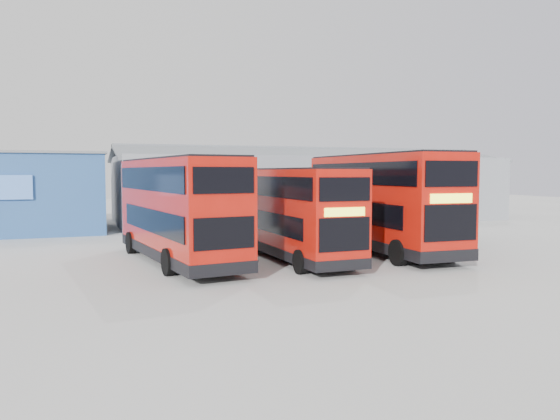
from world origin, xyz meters
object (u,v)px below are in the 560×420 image
Objects in this scene: double_decker_centre at (293,214)px; double_decker_right at (380,203)px; double_decker_left at (178,211)px; maintenance_shed at (309,188)px; single_decker_blue at (390,214)px; office_block at (4,192)px.

double_decker_right is (4.84, 0.77, 0.34)m from double_decker_centre.
double_decker_centre is at bearing 162.43° from double_decker_left.
double_decker_right is (-3.89, -17.60, -0.25)m from maintenance_shed.
single_decker_blue is at bearing 55.72° from double_decker_right.
double_decker_centre is 0.96× the size of single_decker_blue.
office_block is 1.14× the size of double_decker_left.
maintenance_shed is at bearing 63.50° from double_decker_centre.
double_decker_centre is 0.85× the size of double_decker_right.
office_block is 1.09× the size of double_decker_right.
double_decker_right is 6.90m from single_decker_blue.
double_decker_centre is 4.91m from double_decker_right.
single_decker_blue is (13.75, 5.41, -0.90)m from double_decker_left.
double_decker_centre is (-8.73, -18.37, -0.59)m from maintenance_shed.
single_decker_blue is at bearing -89.49° from maintenance_shed.
double_decker_left is 1.08× the size of single_decker_blue.
double_decker_left is (-13.64, -17.48, -0.38)m from maintenance_shed.
double_decker_left is at bearing -127.97° from maintenance_shed.
single_decker_blue is (4.00, 5.53, -1.03)m from double_decker_right.
office_block is 24.32m from single_decker_blue.
maintenance_shed is at bearing 79.12° from double_decker_right.
office_block is 1.23× the size of single_decker_blue.
office_block reaches higher than double_decker_left.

